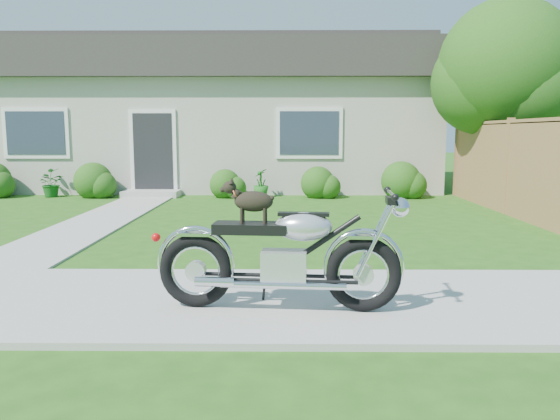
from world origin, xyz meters
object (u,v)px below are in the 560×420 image
at_px(tree_near, 512,72).
at_px(fence, 508,167).
at_px(potted_plant_right, 261,183).
at_px(potted_plant_left, 49,183).
at_px(motorcycle_with_dog, 283,254).
at_px(house, 224,115).

bearing_deg(tree_near, fence, -110.98).
xyz_separation_m(tree_near, potted_plant_right, (-5.73, 0.96, -2.60)).
height_order(tree_near, potted_plant_left, tree_near).
xyz_separation_m(potted_plant_left, motorcycle_with_dog, (5.92, -8.88, 0.20)).
distance_m(potted_plant_right, motorcycle_with_dog, 8.91).
xyz_separation_m(fence, potted_plant_right, (-5.02, 2.80, -0.58)).
xyz_separation_m(fence, potted_plant_left, (-10.35, 2.80, -0.59)).
height_order(house, potted_plant_left, house).
bearing_deg(motorcycle_with_dog, potted_plant_right, 98.40).
relative_size(fence, potted_plant_right, 9.24).
height_order(house, motorcycle_with_dog, house).
relative_size(tree_near, potted_plant_right, 6.45).
distance_m(fence, potted_plant_right, 5.78).
bearing_deg(house, potted_plant_left, -139.57).
xyz_separation_m(house, potted_plant_right, (1.28, -3.44, -1.80)).
relative_size(fence, motorcycle_with_dog, 2.98).
bearing_deg(house, motorcycle_with_dog, -81.33).
bearing_deg(fence, house, 135.26).
relative_size(potted_plant_left, motorcycle_with_dog, 0.32).
distance_m(fence, potted_plant_left, 10.73).
relative_size(fence, tree_near, 1.43).
bearing_deg(potted_plant_right, tree_near, -9.48).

